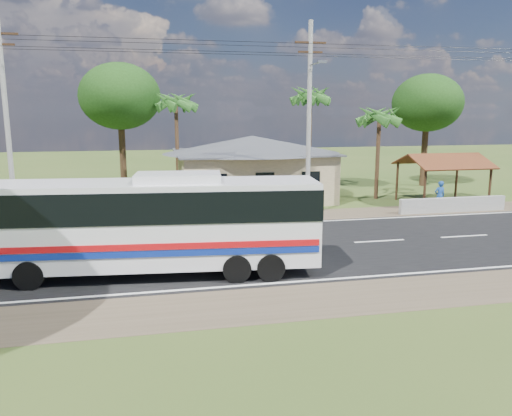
{
  "coord_description": "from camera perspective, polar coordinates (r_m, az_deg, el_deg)",
  "views": [
    {
      "loc": [
        -5.96,
        -21.15,
        6.06
      ],
      "look_at": [
        -1.26,
        1.0,
        1.66
      ],
      "focal_mm": 35.0,
      "sensor_mm": 36.0,
      "label": 1
    }
  ],
  "objects": [
    {
      "name": "tree_behind_shed",
      "position": [
        43.15,
        19.0,
        11.25
      ],
      "size": [
        5.6,
        5.6,
        9.02
      ],
      "color": "#47301E",
      "rests_on": "ground"
    },
    {
      "name": "ground",
      "position": [
        22.79,
        3.64,
        -4.44
      ],
      "size": [
        120.0,
        120.0,
        0.0
      ],
      "primitive_type": "plane",
      "color": "#334A1A",
      "rests_on": "ground"
    },
    {
      "name": "tree_behind_house",
      "position": [
        39.21,
        -15.3,
        12.17
      ],
      "size": [
        6.0,
        6.0,
        9.61
      ],
      "color": "#47301E",
      "rests_on": "ground"
    },
    {
      "name": "person",
      "position": [
        32.63,
        20.25,
        1.29
      ],
      "size": [
        0.69,
        0.46,
        1.88
      ],
      "primitive_type": "imported",
      "rotation": [
        0.0,
        0.0,
        3.12
      ],
      "color": "navy",
      "rests_on": "ground"
    },
    {
      "name": "palm_near",
      "position": [
        35.67,
        13.93,
        10.12
      ],
      "size": [
        2.8,
        2.8,
        6.7
      ],
      "color": "#47301E",
      "rests_on": "ground"
    },
    {
      "name": "waiting_shed",
      "position": [
        35.34,
        20.61,
        4.89
      ],
      "size": [
        5.2,
        4.48,
        3.35
      ],
      "color": "#392514",
      "rests_on": "ground"
    },
    {
      "name": "palm_mid",
      "position": [
        38.56,
        6.25,
        12.57
      ],
      "size": [
        2.8,
        2.8,
        8.2
      ],
      "color": "#47301E",
      "rests_on": "ground"
    },
    {
      "name": "palm_far",
      "position": [
        37.2,
        -9.15,
        11.82
      ],
      "size": [
        2.8,
        2.8,
        7.7
      ],
      "color": "#47301E",
      "rests_on": "ground"
    },
    {
      "name": "motorcycle",
      "position": [
        27.19,
        -0.94,
        -1.02
      ],
      "size": [
        1.6,
        0.94,
        0.8
      ],
      "primitive_type": "imported",
      "rotation": [
        0.0,
        0.0,
        1.28
      ],
      "color": "black",
      "rests_on": "ground"
    },
    {
      "name": "concrete_barrier",
      "position": [
        32.7,
        21.57,
        0.35
      ],
      "size": [
        7.0,
        0.3,
        0.9
      ],
      "primitive_type": "cube",
      "color": "#9E9E99",
      "rests_on": "ground"
    },
    {
      "name": "coach_bus",
      "position": [
        18.8,
        -11.86,
        -1.1
      ],
      "size": [
        12.56,
        3.87,
        3.84
      ],
      "rotation": [
        0.0,
        0.0,
        -0.1
      ],
      "color": "silver",
      "rests_on": "ground"
    },
    {
      "name": "house",
      "position": [
        35.01,
        -0.45,
        5.4
      ],
      "size": [
        12.4,
        10.0,
        5.0
      ],
      "color": "tan",
      "rests_on": "ground"
    },
    {
      "name": "utility_poles",
      "position": [
        28.95,
        5.46,
        10.38
      ],
      "size": [
        32.8,
        2.22,
        11.0
      ],
      "color": "#9E9E99",
      "rests_on": "ground"
    },
    {
      "name": "road",
      "position": [
        22.79,
        3.64,
        -4.42
      ],
      "size": [
        120.0,
        16.0,
        0.03
      ],
      "color": "black",
      "rests_on": "ground"
    }
  ]
}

